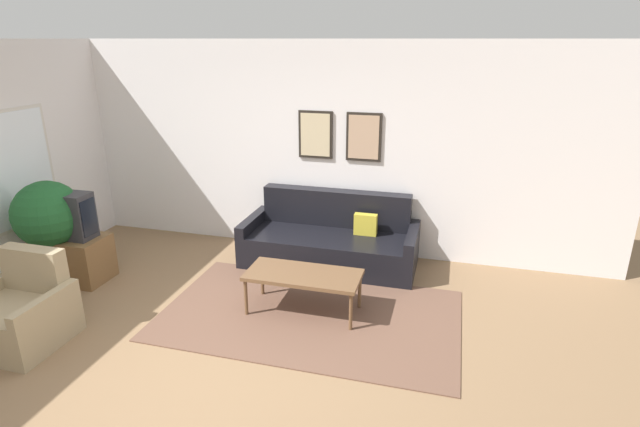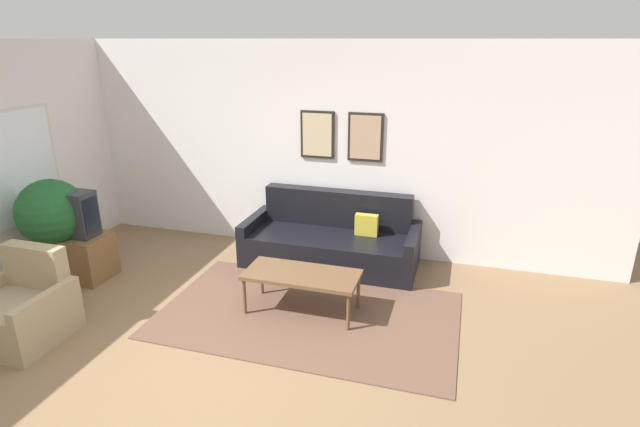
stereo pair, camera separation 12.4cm
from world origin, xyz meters
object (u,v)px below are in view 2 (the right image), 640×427
Objects in this scene: couch at (332,241)px; armchair at (21,311)px; tv at (70,213)px; potted_plant_tall at (52,215)px; coffee_table at (302,276)px.

couch is 2.56× the size of armchair.
tv is 0.19m from potted_plant_tall.
potted_plant_tall reaches higher than armchair.
tv reaches higher than couch.
couch reaches higher than coffee_table.
armchair is (0.43, -1.22, -0.52)m from tv.
potted_plant_tall is (-0.60, 1.13, 0.51)m from armchair.
potted_plant_tall is at bearing -155.81° from couch.
tv is (-2.82, 0.02, 0.40)m from coffee_table.
tv is at bearing 179.67° from coffee_table.
couch is at bearing 24.73° from armchair.
armchair is (-2.40, -1.20, -0.13)m from coffee_table.
armchair is (-2.37, -2.46, -0.01)m from couch.
potted_plant_tall reaches higher than coffee_table.
coffee_table is 2.85m from tv.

